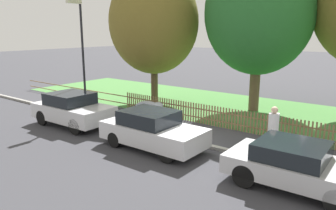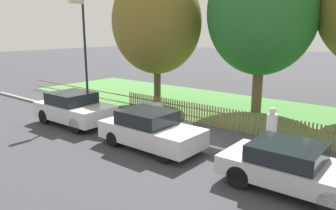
# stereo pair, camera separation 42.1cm
# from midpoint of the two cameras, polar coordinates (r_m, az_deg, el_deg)

# --- Properties ---
(ground_plane) EXTENTS (120.00, 120.00, 0.00)m
(ground_plane) POSITION_cam_midpoint_polar(r_m,az_deg,el_deg) (12.55, 3.63, -6.62)
(ground_plane) COLOR #38383D
(kerb_stone) EXTENTS (30.75, 0.20, 0.12)m
(kerb_stone) POSITION_cam_midpoint_polar(r_m,az_deg,el_deg) (12.61, 3.90, -6.24)
(kerb_stone) COLOR gray
(kerb_stone) RESTS_ON ground
(grass_strip) EXTENTS (30.75, 7.38, 0.01)m
(grass_strip) POSITION_cam_midpoint_polar(r_m,az_deg,el_deg) (17.88, 15.59, -1.11)
(grass_strip) COLOR #477F3D
(grass_strip) RESTS_ON ground
(park_fence) EXTENTS (30.75, 0.05, 0.92)m
(park_fence) POSITION_cam_midpoint_polar(r_m,az_deg,el_deg) (14.57, 9.79, -2.12)
(park_fence) COLOR olive
(park_fence) RESTS_ON ground
(parked_car_silver_hatchback) EXTENTS (3.80, 1.92, 1.46)m
(parked_car_silver_hatchback) POSITION_cam_midpoint_polar(r_m,az_deg,el_deg) (15.31, -15.28, -0.54)
(parked_car_silver_hatchback) COLOR silver
(parked_car_silver_hatchback) RESTS_ON ground
(parked_car_black_saloon) EXTENTS (3.88, 1.73, 1.38)m
(parked_car_black_saloon) POSITION_cam_midpoint_polar(r_m,az_deg,el_deg) (11.83, -2.09, -4.30)
(parked_car_black_saloon) COLOR silver
(parked_car_black_saloon) RESTS_ON ground
(parked_car_navy_estate) EXTENTS (3.77, 1.92, 1.24)m
(parked_car_navy_estate) POSITION_cam_midpoint_polar(r_m,az_deg,el_deg) (9.54, 21.87, -9.85)
(parked_car_navy_estate) COLOR #BCBCC1
(parked_car_navy_estate) RESTS_ON ground
(covered_motorcycle) EXTENTS (1.93, 0.87, 1.11)m
(covered_motorcycle) POSITION_cam_midpoint_polar(r_m,az_deg,el_deg) (14.61, -2.23, -0.99)
(covered_motorcycle) COLOR black
(covered_motorcycle) RESTS_ON ground
(tree_nearest_kerb) EXTENTS (5.00, 5.00, 7.50)m
(tree_nearest_kerb) POSITION_cam_midpoint_polar(r_m,az_deg,el_deg) (18.84, -1.29, 14.20)
(tree_nearest_kerb) COLOR brown
(tree_nearest_kerb) RESTS_ON ground
(tree_behind_motorcycle) EXTENTS (5.46, 5.46, 8.21)m
(tree_behind_motorcycle) POSITION_cam_midpoint_polar(r_m,az_deg,el_deg) (17.57, 16.73, 15.19)
(tree_behind_motorcycle) COLOR brown
(tree_behind_motorcycle) RESTS_ON ground
(pedestrian_near_fence) EXTENTS (0.43, 0.43, 1.73)m
(pedestrian_near_fence) POSITION_cam_midpoint_polar(r_m,az_deg,el_deg) (11.46, 18.57, -4.06)
(pedestrian_near_fence) COLOR #2D3351
(pedestrian_near_fence) RESTS_ON ground
(street_lamp) EXTENTS (0.20, 0.79, 5.58)m
(street_lamp) POSITION_cam_midpoint_polar(r_m,az_deg,el_deg) (16.74, -13.87, 10.26)
(street_lamp) COLOR black
(street_lamp) RESTS_ON ground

